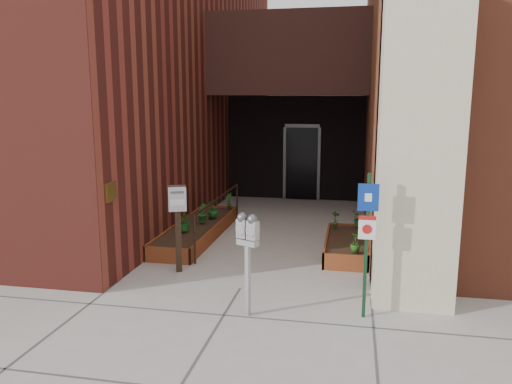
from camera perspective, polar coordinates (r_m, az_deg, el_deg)
The scene contains 15 objects.
ground at distance 7.93m, azimuth -1.86°, elevation -10.96°, with size 80.00×80.00×0.00m, color #9E9991.
architecture at distance 14.35m, azimuth 3.77°, elevation 18.87°, with size 20.00×14.60×10.00m.
planter_left at distance 10.76m, azimuth -6.72°, elevation -4.45°, with size 0.90×3.60×0.30m.
planter_right at distance 9.78m, azimuth 10.30°, elevation -6.07°, with size 0.80×2.20×0.30m.
handrail at distance 10.43m, azimuth -4.26°, elevation -1.41°, with size 0.04×3.34×0.90m.
parking_meter at distance 6.65m, azimuth -0.97°, elevation -5.13°, with size 0.33×0.23×1.43m.
sign_post at distance 6.71m, azimuth 12.56°, elevation -4.32°, with size 0.27×0.07×1.97m.
payment_dropbox at distance 8.47m, azimuth -8.97°, elevation -2.08°, with size 0.36×0.31×1.48m.
shrub_left_a at distance 10.13m, azimuth -8.13°, elevation -3.34°, with size 0.34×0.34×0.38m, color #1B601F.
shrub_left_b at distance 10.78m, azimuth -6.18°, elevation -2.41°, with size 0.22×0.22×0.39m, color #1B5F20.
shrub_left_c at distance 11.17m, azimuth -4.95°, elevation -1.90°, with size 0.23×0.23×0.40m, color #18551C.
shrub_left_d at distance 12.09m, azimuth -3.10°, elevation -0.98°, with size 0.20×0.20×0.38m, color #235618.
shrub_right_a at distance 8.83m, azimuth 11.30°, elevation -5.71°, with size 0.18×0.18×0.33m, color #255317.
shrub_right_b at distance 10.41m, azimuth 9.05°, elevation -3.07°, with size 0.18×0.18×0.35m, color #255D1A.
shrub_right_c at distance 10.57m, azimuth 11.64°, elevation -3.02°, with size 0.29×0.29×0.33m, color #1A5C1F.
Camera 1 is at (1.66, -7.18, 2.91)m, focal length 35.00 mm.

